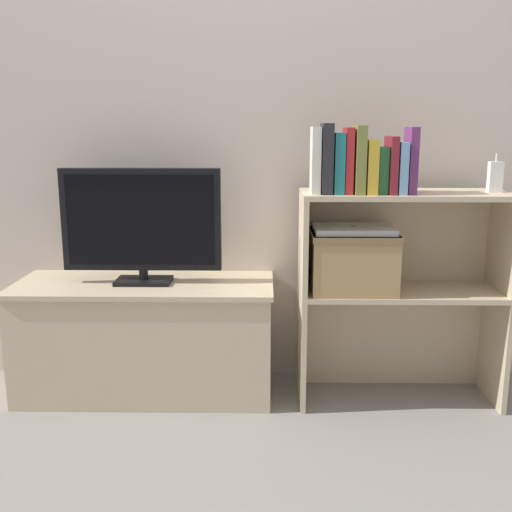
% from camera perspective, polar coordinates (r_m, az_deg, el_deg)
% --- Properties ---
extents(ground_plane, '(16.00, 16.00, 0.00)m').
position_cam_1_polar(ground_plane, '(2.39, -0.06, -14.77)').
color(ground_plane, gray).
extents(wall_back, '(10.00, 0.05, 2.40)m').
position_cam_1_polar(wall_back, '(2.56, 0.10, 14.81)').
color(wall_back, beige).
rests_on(wall_back, ground_plane).
extents(tv_stand, '(1.04, 0.41, 0.47)m').
position_cam_1_polar(tv_stand, '(2.52, -10.41, -7.65)').
color(tv_stand, '#CCB793').
rests_on(tv_stand, ground_plane).
extents(tv, '(0.63, 0.14, 0.46)m').
position_cam_1_polar(tv, '(2.40, -10.86, 3.13)').
color(tv, black).
rests_on(tv, tv_stand).
extents(bookshelf_lower_tier, '(0.79, 0.31, 0.46)m').
position_cam_1_polar(bookshelf_lower_tier, '(2.53, 13.10, -6.44)').
color(bookshelf_lower_tier, '#CCB793').
rests_on(bookshelf_lower_tier, ground_plane).
extents(bookshelf_upper_tier, '(0.79, 0.31, 0.38)m').
position_cam_1_polar(bookshelf_upper_tier, '(2.43, 13.58, 2.91)').
color(bookshelf_upper_tier, '#CCB793').
rests_on(bookshelf_upper_tier, bookshelf_lower_tier).
extents(book_ivory, '(0.03, 0.12, 0.24)m').
position_cam_1_polar(book_ivory, '(2.24, 5.68, 9.06)').
color(book_ivory, silver).
rests_on(book_ivory, bookshelf_upper_tier).
extents(book_charcoal, '(0.04, 0.14, 0.26)m').
position_cam_1_polar(book_charcoal, '(2.25, 6.73, 9.19)').
color(book_charcoal, '#232328').
rests_on(book_charcoal, bookshelf_upper_tier).
extents(book_teal, '(0.04, 0.14, 0.22)m').
position_cam_1_polar(book_teal, '(2.25, 7.83, 8.73)').
color(book_teal, '#1E7075').
rests_on(book_teal, bookshelf_upper_tier).
extents(book_crimson, '(0.03, 0.13, 0.24)m').
position_cam_1_polar(book_crimson, '(2.26, 8.74, 8.95)').
color(book_crimson, '#B22328').
rests_on(book_crimson, bookshelf_upper_tier).
extents(book_olive, '(0.04, 0.16, 0.25)m').
position_cam_1_polar(book_olive, '(2.26, 9.74, 9.02)').
color(book_olive, olive).
rests_on(book_olive, bookshelf_upper_tier).
extents(book_mustard, '(0.04, 0.16, 0.20)m').
position_cam_1_polar(book_mustard, '(2.27, 10.81, 8.35)').
color(book_mustard, gold).
rests_on(book_mustard, bookshelf_upper_tier).
extents(book_forest, '(0.03, 0.12, 0.17)m').
position_cam_1_polar(book_forest, '(2.28, 11.84, 7.99)').
color(book_forest, '#286638').
rests_on(book_forest, bookshelf_upper_tier).
extents(book_maroon, '(0.03, 0.15, 0.21)m').
position_cam_1_polar(book_maroon, '(2.28, 12.70, 8.45)').
color(book_maroon, maroon).
rests_on(book_maroon, bookshelf_upper_tier).
extents(book_skyblue, '(0.03, 0.16, 0.19)m').
position_cam_1_polar(book_skyblue, '(2.29, 13.55, 8.16)').
color(book_skyblue, '#709ECC').
rests_on(book_skyblue, bookshelf_upper_tier).
extents(book_plum, '(0.03, 0.13, 0.24)m').
position_cam_1_polar(book_plum, '(2.30, 14.51, 8.79)').
color(book_plum, '#6B2D66').
rests_on(book_plum, bookshelf_upper_tier).
extents(baby_monitor, '(0.05, 0.04, 0.14)m').
position_cam_1_polar(baby_monitor, '(2.45, 21.81, 7.02)').
color(baby_monitor, white).
rests_on(baby_monitor, bookshelf_upper_tier).
extents(storage_basket_left, '(0.33, 0.28, 0.23)m').
position_cam_1_polar(storage_basket_left, '(2.35, 9.17, -0.22)').
color(storage_basket_left, tan).
rests_on(storage_basket_left, bookshelf_lower_tier).
extents(laptop, '(0.30, 0.22, 0.02)m').
position_cam_1_polar(laptop, '(2.33, 9.26, 2.55)').
color(laptop, white).
rests_on(laptop, storage_basket_left).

